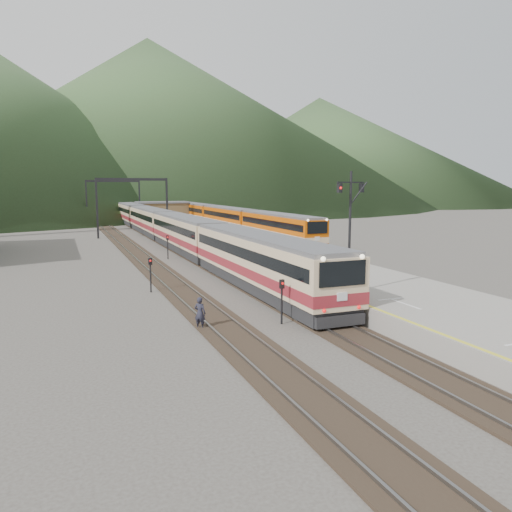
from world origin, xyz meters
name	(u,v)px	position (x,y,z in m)	size (l,w,h in m)	color
ground	(425,375)	(0.00, 0.00, 0.00)	(400.00, 400.00, 0.00)	#47423D
track_main	(179,248)	(0.00, 40.00, 0.07)	(2.60, 200.00, 0.23)	black
track_far	(133,250)	(-5.00, 40.00, 0.07)	(2.60, 200.00, 0.23)	black
track_second	(274,244)	(11.50, 40.00, 0.07)	(2.60, 200.00, 0.23)	black
platform	(233,244)	(5.60, 38.00, 0.50)	(8.00, 100.00, 1.00)	gray
gantry_near	(133,196)	(-2.85, 55.00, 5.59)	(9.55, 0.25, 8.00)	black
gantry_far	(113,193)	(-2.85, 80.00, 5.59)	(9.55, 0.25, 8.00)	black
station_shed	(162,210)	(5.60, 78.00, 2.57)	(9.40, 4.40, 3.10)	brown
hill_b	(149,121)	(30.00, 230.00, 37.50)	(220.00, 220.00, 75.00)	#374F2B
hill_c	(319,149)	(110.00, 210.00, 25.00)	(160.00, 160.00, 50.00)	#374F2B
main_train	(151,220)	(0.00, 57.79, 2.08)	(3.03, 103.84, 3.70)	#D6B88E
second_train	(228,220)	(11.50, 57.23, 1.88)	(2.70, 55.53, 3.30)	#BE4C04
signal_mast	(350,219)	(2.55, 9.38, 5.10)	(2.12, 0.78, 6.70)	black
short_signal_a	(282,296)	(-2.06, 8.19, 1.46)	(0.24, 0.19, 2.27)	black
short_signal_b	(168,244)	(-2.76, 32.75, 1.46)	(0.24, 0.18, 2.27)	black
short_signal_c	(150,270)	(-6.87, 18.24, 1.46)	(0.25, 0.21, 2.27)	black
worker	(200,313)	(-6.13, 8.77, 0.80)	(0.58, 0.38, 1.60)	#22222F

